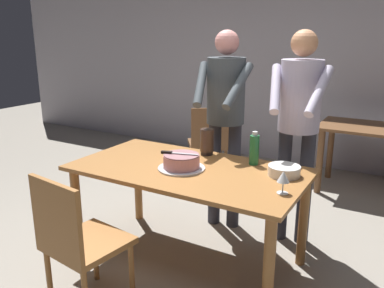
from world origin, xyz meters
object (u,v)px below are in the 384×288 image
(person_standing_beside, at_px, (299,115))
(main_dining_table, at_px, (188,181))
(cake_on_platter, at_px, (181,162))
(cake_knife, at_px, (172,153))
(wine_glass_near, at_px, (283,177))
(person_cutting_cake, at_px, (225,109))
(background_table, at_px, (368,141))
(water_bottle, at_px, (254,149))
(plate_stack, at_px, (284,171))
(background_chair_1, at_px, (209,141))
(hurricane_lamp, at_px, (207,142))
(chair_near_side, at_px, (77,239))

(person_standing_beside, bearing_deg, main_dining_table, -130.47)
(cake_on_platter, distance_m, cake_knife, 0.10)
(wine_glass_near, distance_m, person_standing_beside, 0.86)
(person_cutting_cake, distance_m, background_table, 1.85)
(cake_on_platter, xyz_separation_m, water_bottle, (0.41, 0.36, 0.06))
(plate_stack, xyz_separation_m, background_chair_1, (-1.31, 1.39, -0.29))
(water_bottle, distance_m, background_table, 1.94)
(plate_stack, distance_m, water_bottle, 0.31)
(main_dining_table, distance_m, cake_on_platter, 0.16)
(plate_stack, distance_m, wine_glass_near, 0.33)
(main_dining_table, xyz_separation_m, background_table, (0.97, 2.14, -0.07))
(hurricane_lamp, distance_m, person_standing_beside, 0.74)
(cake_knife, bearing_deg, background_table, 64.30)
(plate_stack, distance_m, background_chair_1, 1.94)
(person_cutting_cake, relative_size, background_chair_1, 1.91)
(person_standing_beside, xyz_separation_m, chair_near_side, (-0.88, -1.52, -0.58))
(main_dining_table, relative_size, cake_on_platter, 4.94)
(main_dining_table, bearing_deg, background_chair_1, 112.63)
(cake_on_platter, distance_m, person_standing_beside, 1.00)
(main_dining_table, relative_size, water_bottle, 6.72)
(main_dining_table, relative_size, hurricane_lamp, 8.00)
(main_dining_table, xyz_separation_m, wine_glass_near, (0.74, -0.12, 0.21))
(wine_glass_near, bearing_deg, water_bottle, 129.47)
(cake_knife, height_order, background_table, cake_knife)
(background_chair_1, bearing_deg, person_cutting_cake, -55.43)
(plate_stack, bearing_deg, cake_knife, -161.00)
(wine_glass_near, bearing_deg, cake_on_platter, 174.50)
(person_cutting_cake, bearing_deg, main_dining_table, -87.70)
(main_dining_table, distance_m, cake_knife, 0.25)
(plate_stack, bearing_deg, cake_on_platter, -160.74)
(main_dining_table, height_order, water_bottle, water_bottle)
(person_cutting_cake, bearing_deg, plate_stack, -34.98)
(water_bottle, distance_m, background_chair_1, 1.68)
(background_table, relative_size, background_chair_1, 1.11)
(hurricane_lamp, bearing_deg, water_bottle, -5.95)
(background_chair_1, bearing_deg, hurricane_lamp, -63.03)
(main_dining_table, height_order, wine_glass_near, wine_glass_near)
(cake_knife, distance_m, chair_near_side, 0.87)
(wine_glass_near, bearing_deg, cake_knife, 176.33)
(cake_on_platter, relative_size, cake_knife, 1.28)
(hurricane_lamp, bearing_deg, background_chair_1, 116.97)
(cake_knife, bearing_deg, hurricane_lamp, 82.05)
(cake_knife, distance_m, wine_glass_near, 0.84)
(plate_stack, height_order, person_cutting_cake, person_cutting_cake)
(chair_near_side, bearing_deg, background_table, 67.08)
(wine_glass_near, relative_size, person_cutting_cake, 0.08)
(chair_near_side, bearing_deg, background_chair_1, 98.78)
(water_bottle, distance_m, hurricane_lamp, 0.42)
(main_dining_table, height_order, person_standing_beside, person_standing_beside)
(chair_near_side, bearing_deg, person_cutting_cake, 80.11)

